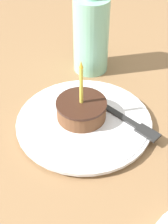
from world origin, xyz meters
The scene contains 5 objects.
ground_plane centered at (0.00, 0.00, -0.02)m, with size 2.40×2.40×0.04m.
plate centered at (-0.01, -0.03, 0.01)m, with size 0.26×0.26×0.02m.
cake_slice centered at (0.00, -0.02, 0.04)m, with size 0.10×0.10×0.13m.
fork centered at (0.00, -0.11, 0.02)m, with size 0.13×0.15×0.00m.
bottle centered at (0.20, -0.03, 0.10)m, with size 0.08×0.08×0.24m.
Camera 1 is at (-0.45, -0.06, 0.43)m, focal length 50.00 mm.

